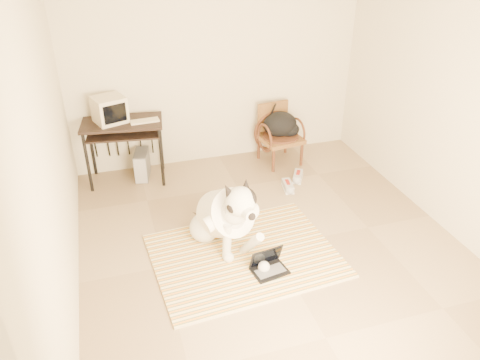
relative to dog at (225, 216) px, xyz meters
name	(u,v)px	position (x,y,z in m)	size (l,w,h in m)	color
floor	(272,246)	(0.47, -0.16, -0.38)	(4.50, 4.50, 0.00)	#917959
wall_back	(217,66)	(0.47, 2.09, 0.97)	(4.50, 4.50, 0.00)	beige
wall_front	(426,294)	(0.47, -2.41, 0.97)	(4.50, 4.50, 0.00)	beige
wall_left	(51,160)	(-1.53, -0.16, 0.97)	(4.50, 4.50, 0.00)	beige
wall_right	(455,109)	(2.47, -0.16, 0.97)	(4.50, 4.50, 0.00)	beige
rug	(245,255)	(0.14, -0.24, -0.37)	(1.97, 1.56, 0.02)	orange
dog	(225,216)	(0.00, 0.00, 0.00)	(0.67, 1.25, 0.96)	silver
laptop	(268,265)	(0.29, -0.54, -0.30)	(0.38, 0.30, 0.24)	black
computer_desk	(123,131)	(-0.87, 1.76, 0.34)	(1.07, 0.69, 0.84)	black
crt_monitor	(109,110)	(-0.99, 1.81, 0.62)	(0.46, 0.45, 0.33)	beige
desk_keyboard	(145,121)	(-0.59, 1.68, 0.47)	(0.36, 0.13, 0.02)	beige
pc_tower	(142,165)	(-0.67, 1.79, -0.19)	(0.25, 0.43, 0.37)	#535456
rattan_chair	(279,134)	(1.26, 1.72, 0.03)	(0.61, 0.59, 0.83)	brown
backpack	(282,125)	(1.29, 1.72, 0.16)	(0.51, 0.40, 0.36)	black
sneaker_left	(288,186)	(1.08, 0.91, -0.34)	(0.15, 0.29, 0.10)	white
sneaker_right	(298,176)	(1.31, 1.11, -0.34)	(0.24, 0.30, 0.10)	white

